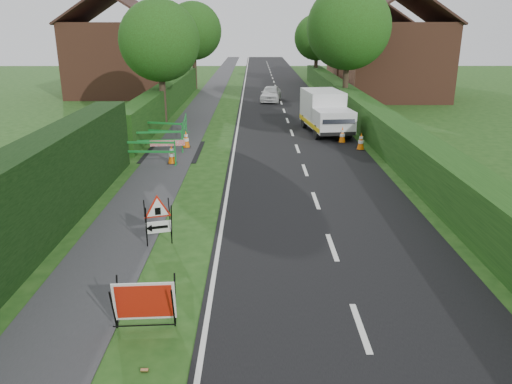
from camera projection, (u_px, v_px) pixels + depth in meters
name	position (u px, v px, depth m)	size (l,w,h in m)	color
ground	(231.00, 266.00, 11.53)	(120.00, 120.00, 0.00)	#1B4313
road_surface	(276.00, 87.00, 44.73)	(6.00, 90.00, 0.02)	black
footpath	(214.00, 87.00, 44.70)	(2.00, 90.00, 0.02)	#2D2D30
hedge_west_near	(14.00, 267.00, 11.51)	(1.10, 18.00, 2.50)	black
hedge_west_far	(169.00, 111.00, 32.37)	(1.00, 24.00, 1.80)	#14380F
hedge_east	(365.00, 129.00, 26.73)	(1.20, 50.00, 1.50)	#14380F
house_west	(119.00, 57.00, 39.02)	(7.50, 7.40, 7.88)	brown
house_east_a	(394.00, 59.00, 37.20)	(7.50, 7.40, 7.88)	brown
house_east_b	(367.00, 50.00, 50.48)	(7.50, 7.40, 7.88)	brown
tree_nw	(160.00, 41.00, 27.16)	(4.40, 4.40, 6.70)	#2D2116
tree_ne	(349.00, 27.00, 30.77)	(5.20, 5.20, 7.79)	#2D2116
tree_fw	(193.00, 31.00, 42.22)	(4.80, 4.80, 7.24)	#2D2116
tree_fe	(317.00, 37.00, 46.25)	(4.20, 4.20, 6.33)	#2D2116
red_rect_sign	(144.00, 302.00, 9.01)	(1.14, 0.73, 0.94)	black
triangle_sign	(157.00, 217.00, 12.35)	(0.96, 0.96, 1.14)	black
works_van	(325.00, 111.00, 25.58)	(2.34, 4.75, 2.08)	silver
traffic_cone_0	(361.00, 141.00, 22.16)	(0.38, 0.38, 0.79)	black
traffic_cone_1	(342.00, 135.00, 23.52)	(0.38, 0.38, 0.79)	black
traffic_cone_2	(338.00, 124.00, 26.16)	(0.38, 0.38, 0.79)	black
traffic_cone_3	(172.00, 154.00, 19.93)	(0.38, 0.38, 0.79)	black
traffic_cone_4	(186.00, 139.00, 22.56)	(0.38, 0.38, 0.79)	black
ped_barrier_0	(150.00, 150.00, 19.68)	(2.07, 0.43, 1.00)	#167E2D
ped_barrier_1	(159.00, 139.00, 21.56)	(2.09, 0.57, 1.00)	#167E2D
ped_barrier_2	(163.00, 129.00, 23.54)	(2.08, 0.86, 1.00)	#167E2D
ped_barrier_3	(185.00, 124.00, 24.74)	(0.52, 2.08, 1.00)	#167E2D
redwhite_plank	(168.00, 153.00, 21.71)	(1.50, 0.04, 0.25)	red
litter_can	(145.00, 372.00, 8.01)	(0.07, 0.07, 0.12)	#BF7F4C
hatchback_car	(271.00, 94.00, 36.32)	(1.34, 3.32, 1.13)	white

